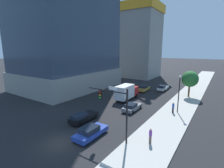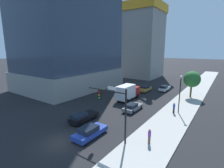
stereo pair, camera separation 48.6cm
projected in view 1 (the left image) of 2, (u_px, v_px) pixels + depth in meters
ground_plane at (60, 143)px, 19.02m from camera, size 400.00×400.00×0.00m
sidewalk at (180, 107)px, 30.57m from camera, size 5.33×120.00×0.15m
construction_building at (140, 38)px, 62.63m from camera, size 13.45×14.33×35.26m
traffic_light_pole at (114, 104)px, 18.72m from camera, size 5.34×0.48×6.26m
street_lamp at (179, 89)px, 27.27m from camera, size 0.44×0.44×6.21m
street_tree at (190, 79)px, 36.31m from camera, size 3.47×3.47×5.73m
car_black at (83, 117)px, 24.49m from camera, size 1.81×4.67×1.39m
car_blue at (91, 132)px, 20.16m from camera, size 1.93×4.64×1.41m
car_gold at (143, 88)px, 42.39m from camera, size 1.94×4.44×1.46m
car_white at (163, 88)px, 43.08m from camera, size 1.75×4.50×1.50m
car_gray at (132, 107)px, 29.04m from camera, size 1.81×4.52×1.32m
box_truck at (126, 92)px, 34.90m from camera, size 2.29×6.63×3.26m
pedestrian_blue_shirt at (173, 107)px, 27.52m from camera, size 0.34×0.34×1.80m
pedestrian_purple_shirt at (150, 136)px, 18.57m from camera, size 0.34×0.34×1.75m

